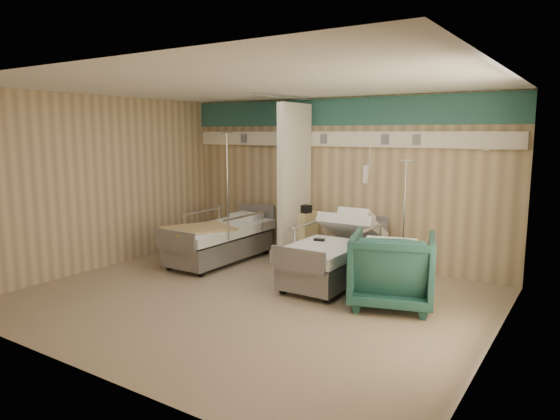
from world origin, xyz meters
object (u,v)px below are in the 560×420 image
Objects in this scene: bed_right at (335,261)px; bed_left at (220,244)px; bedside_cabinet at (299,235)px; visitor_armchair at (392,269)px; iv_stand_left at (228,226)px; iv_stand_right at (403,252)px.

bed_right and bed_left have the same top height.
bedside_cabinet is 0.81× the size of visitor_armchair.
visitor_armchair is (3.27, -0.50, 0.16)m from bed_left.
bed_right is 2.80m from iv_stand_left.
iv_stand_right is (2.92, 0.90, 0.05)m from bed_left.
bed_right is at bearing -41.93° from visitor_armchair.
bedside_cabinet is 2.63m from visitor_armchair.
bedside_cabinet is 1.87m from iv_stand_right.
visitor_armchair is (2.22, -1.40, 0.05)m from bedside_cabinet.
bedside_cabinet is (1.05, 0.90, 0.11)m from bed_left.
iv_stand_right is at bearing -92.90° from visitor_armchair.
bedside_cabinet is 0.47× the size of iv_stand_right.
bed_left is at bearing -59.39° from iv_stand_left.
bed_right is 1.46m from bedside_cabinet.
bed_left is 1.20× the size of iv_stand_right.
bed_right is 1.00× the size of bed_left.
iv_stand_right is at bearing 51.40° from bed_right.
iv_stand_right reaches higher than bedside_cabinet.
iv_stand_left is (-1.53, -0.09, 0.03)m from bedside_cabinet.
bed_right is 2.20m from bed_left.
bedside_cabinet is 0.38× the size of iv_stand_left.
iv_stand_right is at bearing 0.07° from bedside_cabinet.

